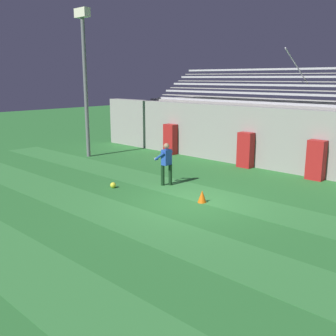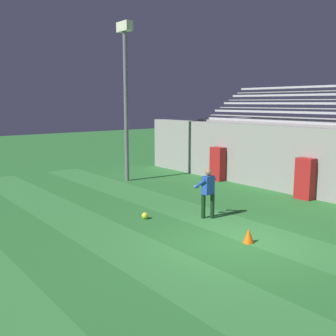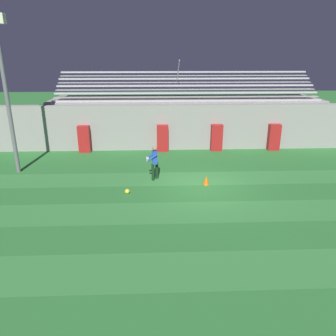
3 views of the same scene
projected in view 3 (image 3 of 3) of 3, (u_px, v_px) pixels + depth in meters
The scene contains 14 objects.
ground_plane at pixel (203, 187), 14.93m from camera, with size 80.00×80.00×0.00m, color #2D7533.
turf_stripe_near at pixel (232, 269), 9.27m from camera, with size 28.00×1.79×0.01m, color #38843D.
turf_stripe_mid at pixel (211, 212), 12.64m from camera, with size 28.00×1.79×0.01m, color #38843D.
turf_stripe_far at pixel (199, 178), 16.01m from camera, with size 28.00×1.79×0.01m, color #38843D.
back_wall at pixel (189, 127), 20.59m from camera, with size 24.00×0.60×2.80m, color #999691.
padding_pillar_gate_left at pixel (163, 138), 20.20m from camera, with size 0.70×0.44×1.64m, color #B21E1E.
padding_pillar_gate_right at pixel (217, 138), 20.33m from camera, with size 0.70×0.44×1.64m, color #B21E1E.
padding_pillar_far_left at pixel (84, 139), 20.02m from camera, with size 0.70×0.44×1.64m, color #B21E1E.
padding_pillar_far_right at pixel (274, 137), 20.47m from camera, with size 0.70×0.44×1.64m, color #B21E1E.
bleacher_stand at pixel (186, 118), 22.77m from camera, with size 18.00×4.05×5.43m.
floodlight_pole at pixel (4, 76), 15.30m from camera, with size 0.90×0.36×7.46m.
goalkeeper at pixel (154, 161), 15.57m from camera, with size 0.58×0.60×1.67m.
soccer_ball at pixel (127, 191), 14.22m from camera, with size 0.22×0.22×0.22m, color yellow.
traffic_cone at pixel (206, 180), 15.20m from camera, with size 0.30×0.30×0.42m, color orange.
Camera 3 is at (-2.13, -13.72, 5.78)m, focal length 35.00 mm.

